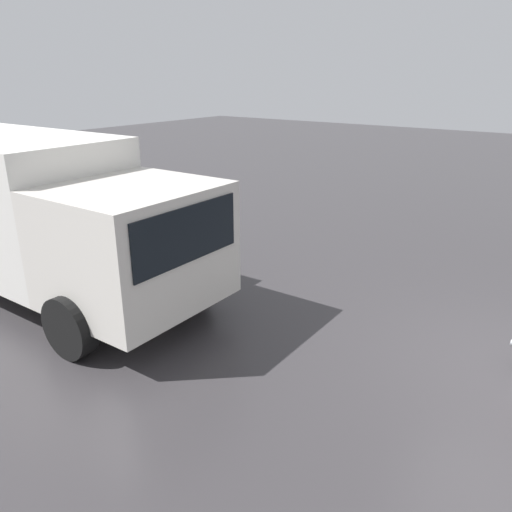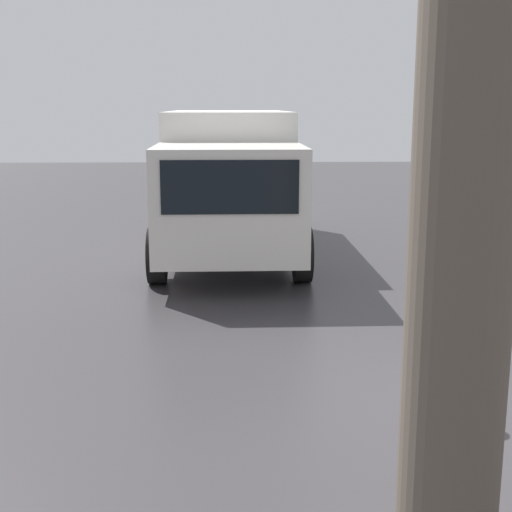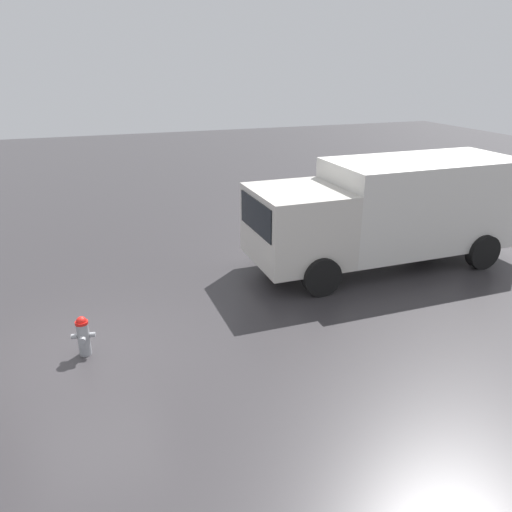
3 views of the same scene
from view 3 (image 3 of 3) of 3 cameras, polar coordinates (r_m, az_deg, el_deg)
The scene contains 3 objects.
ground_plane at distance 9.81m, azimuth -18.86°, elevation -10.55°, with size 60.00×60.00×0.00m, color #333033.
fire_hydrant at distance 9.61m, azimuth -19.14°, elevation -8.56°, with size 0.43×0.33×0.77m.
delivery_truck at distance 13.25m, azimuth 15.08°, elevation 5.24°, with size 7.04×2.68×2.69m.
Camera 3 is at (0.32, -8.44, 5.00)m, focal length 35.00 mm.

